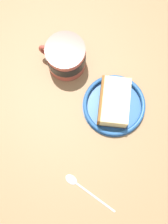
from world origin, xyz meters
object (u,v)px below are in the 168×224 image
object	(u,v)px
cake_slice	(114,102)
tea_mug	(66,57)
teaspoon	(80,186)
small_plate	(114,105)

from	to	relation	value
cake_slice	tea_mug	xyz separation A→B (cm)	(-2.26, -15.88, 0.88)
tea_mug	teaspoon	world-z (taller)	tea_mug
cake_slice	teaspoon	bearing A→B (deg)	13.34
small_plate	cake_slice	size ratio (longest dim) A/B	1.20
small_plate	teaspoon	xyz separation A→B (cm)	(20.38, 4.57, -0.62)
cake_slice	tea_mug	distance (cm)	16.06
tea_mug	teaspoon	size ratio (longest dim) A/B	0.85
teaspoon	cake_slice	bearing A→B (deg)	-166.66
small_plate	tea_mug	world-z (taller)	tea_mug
tea_mug	teaspoon	distance (cm)	30.85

